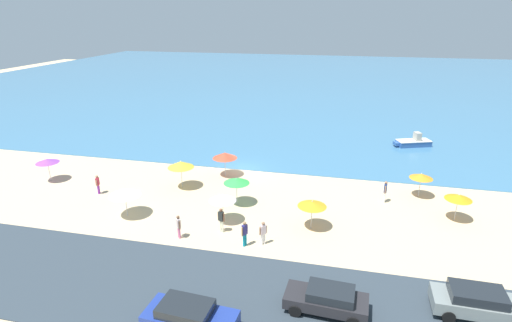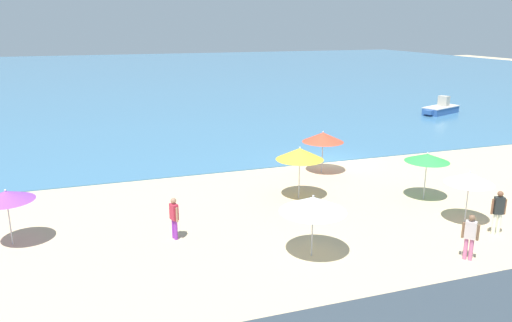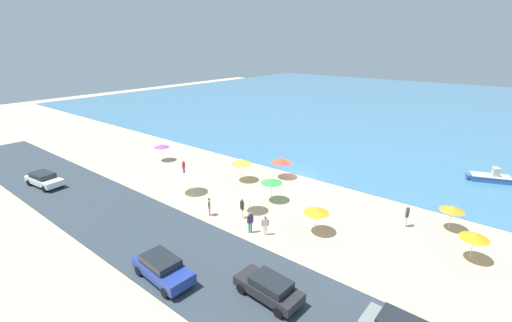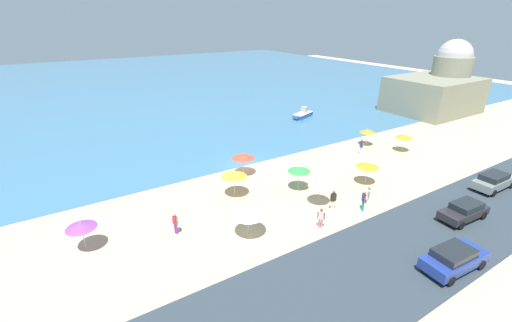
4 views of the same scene
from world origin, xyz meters
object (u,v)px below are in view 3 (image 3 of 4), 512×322
at_px(bather_1, 209,205).
at_px(beach_umbrella_4, 162,146).
at_px(beach_umbrella_6, 241,162).
at_px(parked_car_3, 269,287).
at_px(bather_3, 265,224).
at_px(bather_5, 250,221).
at_px(skiff_nearshore, 490,177).
at_px(parked_car_4, 44,179).
at_px(bather_4, 242,207).
at_px(beach_umbrella_5, 316,211).
at_px(beach_umbrella_2, 272,181).
at_px(beach_umbrella_3, 188,174).
at_px(beach_umbrella_1, 282,160).
at_px(parked_car_0, 162,268).
at_px(beach_umbrella_0, 452,209).
at_px(bather_2, 407,215).
at_px(bather_0, 184,166).
at_px(beach_umbrella_8, 475,236).
at_px(beach_umbrella_7, 250,191).

bearing_deg(bather_1, beach_umbrella_4, 156.80).
distance_m(beach_umbrella_6, parked_car_3, 18.37).
distance_m(bather_3, bather_5, 1.22).
xyz_separation_m(bather_5, skiff_nearshore, (13.56, 24.15, -0.53)).
distance_m(parked_car_3, parked_car_4, 28.13).
bearing_deg(bather_4, beach_umbrella_5, 17.26).
height_order(beach_umbrella_2, beach_umbrella_3, beach_umbrella_3).
relative_size(beach_umbrella_1, parked_car_0, 0.52).
bearing_deg(beach_umbrella_0, bather_3, -138.20).
distance_m(beach_umbrella_1, beach_umbrella_5, 11.76).
xyz_separation_m(bather_2, bather_3, (-8.19, -8.18, -0.11)).
relative_size(bather_1, bather_5, 0.94).
bearing_deg(beach_umbrella_1, bather_5, -67.10).
height_order(beach_umbrella_2, bather_3, beach_umbrella_2).
bearing_deg(beach_umbrella_5, bather_5, -141.05).
distance_m(bather_1, bather_2, 16.36).
xyz_separation_m(beach_umbrella_6, skiff_nearshore, (21.13, 16.42, -1.68)).
bearing_deg(beach_umbrella_5, bather_2, 45.45).
bearing_deg(bather_0, beach_umbrella_6, 23.08).
bearing_deg(bather_1, skiff_nearshore, 53.15).
xyz_separation_m(beach_umbrella_1, beach_umbrella_4, (-15.04, -4.65, -0.08)).
height_order(beach_umbrella_5, skiff_nearshore, beach_umbrella_5).
height_order(bather_0, parked_car_0, bather_0).
height_order(beach_umbrella_3, beach_umbrella_8, beach_umbrella_3).
bearing_deg(parked_car_3, beach_umbrella_6, 135.81).
relative_size(beach_umbrella_5, beach_umbrella_6, 0.86).
xyz_separation_m(beach_umbrella_8, parked_car_0, (-14.85, -14.53, -1.00)).
bearing_deg(bather_0, beach_umbrella_3, -34.71).
xyz_separation_m(beach_umbrella_4, beach_umbrella_8, (33.89, 0.23, -0.06)).
bearing_deg(bather_3, beach_umbrella_2, 121.58).
bearing_deg(beach_umbrella_6, skiff_nearshore, 37.85).
xyz_separation_m(beach_umbrella_0, beach_umbrella_1, (-16.87, 0.80, 0.16)).
distance_m(beach_umbrella_4, bather_1, 16.55).
bearing_deg(bather_4, parked_car_0, -81.87).
distance_m(beach_umbrella_7, beach_umbrella_8, 16.93).
relative_size(bather_4, parked_car_4, 0.39).
bearing_deg(skiff_nearshore, bather_1, -126.85).
xyz_separation_m(beach_umbrella_7, bather_4, (0.29, -1.36, -0.93)).
relative_size(beach_umbrella_5, parked_car_0, 0.47).
bearing_deg(beach_umbrella_7, beach_umbrella_3, -174.54).
height_order(beach_umbrella_2, skiff_nearshore, beach_umbrella_2).
relative_size(beach_umbrella_8, bather_5, 1.18).
bearing_deg(parked_car_0, beach_umbrella_1, 101.92).
relative_size(beach_umbrella_4, bather_4, 1.21).
height_order(beach_umbrella_8, bather_3, beach_umbrella_8).
bearing_deg(beach_umbrella_5, skiff_nearshore, 65.44).
distance_m(beach_umbrella_3, parked_car_3, 16.74).
relative_size(beach_umbrella_0, parked_car_0, 0.47).
relative_size(beach_umbrella_1, beach_umbrella_3, 0.99).
height_order(beach_umbrella_0, beach_umbrella_8, beach_umbrella_0).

